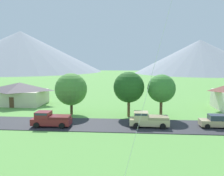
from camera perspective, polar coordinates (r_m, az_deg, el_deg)
The scene contains 10 objects.
road_strip at distance 33.13m, azimuth 2.64°, elevation -8.90°, with size 160.00×6.83×0.08m, color #2D2D33.
mountain_far_west_ridge at distance 172.35m, azimuth 20.20°, elevation 7.07°, with size 87.02×87.02×22.42m, color #8E939E.
mountain_west_ridge at distance 197.68m, azimuth -20.94°, elevation 8.16°, with size 122.93×122.93×30.84m, color #8E939E.
house_left_center at distance 51.64m, azimuth -21.15°, elevation -1.13°, with size 10.36×7.65×4.45m.
tree_near_left at distance 37.35m, azimuth 11.75°, elevation -0.12°, with size 4.32×4.32×6.78m.
tree_center at distance 39.47m, azimuth -9.76°, elevation -0.29°, with size 5.25×5.25×6.84m.
tree_right_of_center at distance 37.49m, azimuth 4.05°, elevation 0.18°, with size 4.86×4.86×7.14m.
parked_car_tan_west_end at distance 34.73m, azimuth 23.69°, elevation -7.32°, with size 4.21×2.09×1.68m.
pickup_truck_maroon_west_side at distance 33.29m, azimuth -14.51°, elevation -7.22°, with size 5.22×2.36×1.99m.
pickup_truck_sand_east_side at distance 32.40m, azimuth 8.64°, elevation -7.46°, with size 5.23×2.39×1.99m.
Camera 1 is at (1.11, -3.64, 8.96)m, focal length 38.21 mm.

